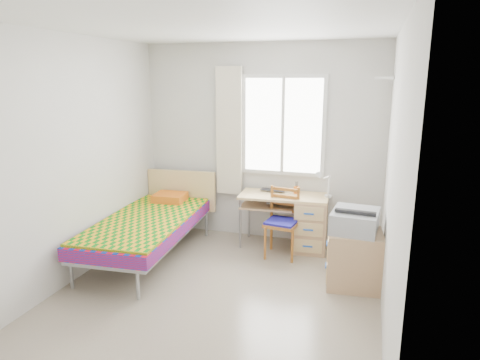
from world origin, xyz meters
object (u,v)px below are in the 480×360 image
(bed, at_px, (150,223))
(chair, at_px, (283,218))
(desk, at_px, (306,221))
(cabinet, at_px, (354,259))
(printer, at_px, (355,220))

(bed, distance_m, chair, 1.63)
(bed, relative_size, desk, 1.86)
(chair, bearing_deg, desk, 55.82)
(bed, bearing_deg, desk, 20.40)
(bed, xyz_separation_m, desk, (1.77, 0.79, -0.05))
(desk, bearing_deg, bed, -159.26)
(chair, relative_size, cabinet, 1.42)
(printer, bearing_deg, cabinet, -61.81)
(chair, bearing_deg, bed, -152.65)
(chair, distance_m, printer, 1.05)
(chair, xyz_separation_m, cabinet, (0.88, -0.59, -0.18))
(cabinet, xyz_separation_m, printer, (-0.01, 0.04, 0.41))
(bed, bearing_deg, chair, 15.42)
(desk, xyz_separation_m, cabinet, (0.64, -0.85, -0.08))
(chair, distance_m, cabinet, 1.07)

